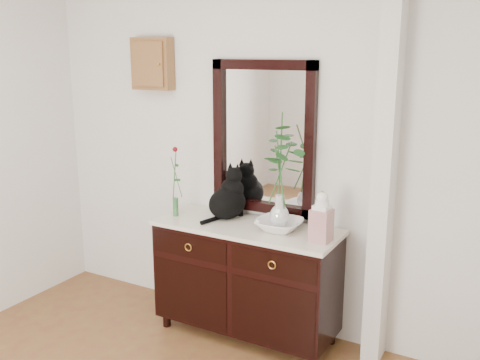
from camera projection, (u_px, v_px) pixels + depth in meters
The scene contains 10 objects.
wall_back at pixel (251, 149), 3.91m from camera, with size 3.60×0.04×2.70m, color silver.
pilaster at pixel (385, 165), 3.37m from camera, with size 0.12×0.20×2.70m, color silver.
sideboard at pixel (247, 275), 3.86m from camera, with size 1.33×0.52×0.82m.
wall_mirror at pixel (263, 138), 3.83m from camera, with size 0.80×0.06×1.10m.
key_cabinet at pixel (153, 64), 4.14m from camera, with size 0.35×0.10×0.40m, color brown.
cat at pixel (227, 193), 3.89m from camera, with size 0.27×0.33×0.38m, color black, non-canonical shape.
lotus_bowl at pixel (279, 225), 3.65m from camera, with size 0.32×0.32×0.08m, color white.
vase_branches at pixel (280, 170), 3.56m from camera, with size 0.38×0.38×0.81m, color silver, non-canonical shape.
bud_vase_rose at pixel (175, 181), 3.93m from camera, with size 0.06×0.06×0.53m, color #346E3C, non-canonical shape.
ginger_jar at pixel (322, 216), 3.42m from camera, with size 0.13×0.13×0.34m, color silver, non-canonical shape.
Camera 1 is at (1.80, -1.43, 2.05)m, focal length 40.00 mm.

